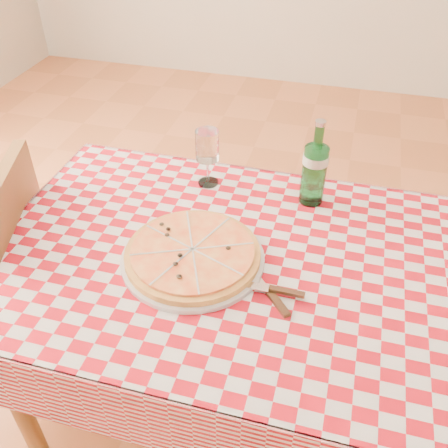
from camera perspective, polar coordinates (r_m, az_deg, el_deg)
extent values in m
plane|color=#AF6138|center=(1.95, 0.11, -20.32)|extent=(6.00, 6.00, 0.00)
cube|color=brown|center=(1.37, 0.14, -4.52)|extent=(1.20, 0.80, 0.04)
cylinder|color=brown|center=(1.66, -22.59, -18.08)|extent=(0.06, 0.06, 0.71)
cylinder|color=brown|center=(2.02, -12.24, -2.97)|extent=(0.06, 0.06, 0.71)
cylinder|color=brown|center=(1.87, 19.37, -8.72)|extent=(0.06, 0.06, 0.71)
cube|color=maroon|center=(1.36, 0.14, -3.78)|extent=(1.30, 0.90, 0.01)
cylinder|color=brown|center=(2.09, -18.18, -8.18)|extent=(0.04, 0.04, 0.42)
cylinder|color=brown|center=(1.88, -20.35, -15.99)|extent=(0.04, 0.04, 0.42)
cube|color=brown|center=(1.65, -22.24, -1.36)|extent=(0.16, 0.40, 0.45)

